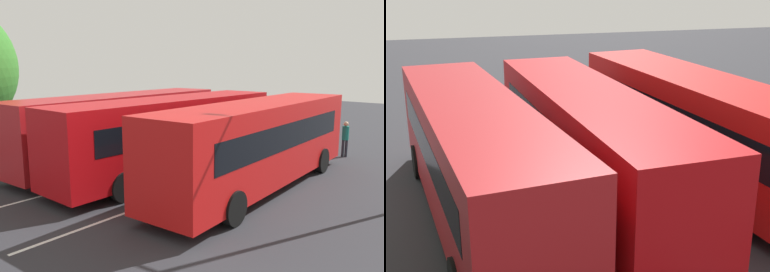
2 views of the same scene
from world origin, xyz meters
TOP-DOWN VIEW (x-y plane):
  - ground_plane at (0.00, 0.00)m, footprint 74.86×74.86m
  - bus_far_left at (0.66, -3.47)m, footprint 11.32×3.55m
  - bus_center_left at (-0.20, 0.22)m, footprint 11.25×2.95m
  - bus_center_right at (-0.45, 3.29)m, footprint 11.33×3.62m
  - pedestrian at (7.79, -3.73)m, footprint 0.45×0.45m
  - lane_stripe_outer_left at (0.00, -1.73)m, footprint 15.88×0.94m
  - lane_stripe_inner_left at (0.00, 1.73)m, footprint 15.88×0.94m

SIDE VIEW (x-z plane):
  - ground_plane at x=0.00m, z-range 0.00..0.00m
  - lane_stripe_outer_left at x=0.00m, z-range 0.00..0.01m
  - lane_stripe_inner_left at x=0.00m, z-range 0.00..0.01m
  - pedestrian at x=7.79m, z-range 0.16..1.92m
  - bus_far_left at x=0.66m, z-range 0.17..3.34m
  - bus_center_left at x=-0.20m, z-range 0.17..3.34m
  - bus_center_right at x=-0.45m, z-range 0.17..3.34m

